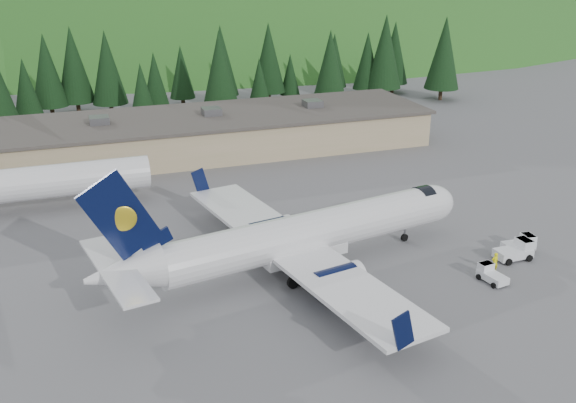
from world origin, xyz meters
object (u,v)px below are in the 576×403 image
Objects in this scene: second_airliner at (15,184)px; airliner at (300,236)px; baggage_tug_a at (516,251)px; baggage_tug_c at (491,274)px; terminal_building at (177,135)px; ramp_worker at (495,262)px; baggage_tug_b at (521,244)px.

airliner is at bearing -42.88° from second_airliner.
baggage_tug_a is 5.53m from baggage_tug_c.
second_airliner reaches higher than terminal_building.
airliner is 19.83× the size of ramp_worker.
baggage_tug_a is 0.05× the size of terminal_building.
second_airliner is 9.12× the size of baggage_tug_b.
baggage_tug_b is 0.04× the size of terminal_building.
second_airliner reaches higher than baggage_tug_a.
terminal_building is at bearing 117.55° from baggage_tug_a.
second_airliner is at bearing 43.75° from baggage_tug_c.
terminal_building is at bearing 124.48° from baggage_tug_b.
terminal_building is at bearing 38.78° from second_airliner.
baggage_tug_c is at bearing -143.54° from baggage_tug_b.
baggage_tug_a is at bearing -154.50° from ramp_worker.
second_airliner is at bearing -33.19° from ramp_worker.
baggage_tug_c is 1.55× the size of ramp_worker.
baggage_tug_a is at bearing -68.07° from baggage_tug_c.
terminal_building reaches higher than baggage_tug_a.
airliner is 10.46× the size of baggage_tug_a.
airliner is 12.78× the size of baggage_tug_c.
second_airliner reaches higher than ramp_worker.
baggage_tug_c is (14.53, -7.36, -2.53)m from airliner.
baggage_tug_b is at bearing -29.73° from second_airliner.
airliner is 21.20m from baggage_tug_b.
baggage_tug_b is at bearing 38.05° from baggage_tug_a.
airliner reaches higher than baggage_tug_c.
baggage_tug_b is at bearing -19.83° from airliner.
airliner is 38.41m from terminal_building.
airliner is 11.82× the size of baggage_tug_b.
baggage_tug_b is (1.50, 1.22, -0.11)m from baggage_tug_a.
airliner is at bearing 174.58° from baggage_tug_b.
second_airliner is 15.31× the size of ramp_worker.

